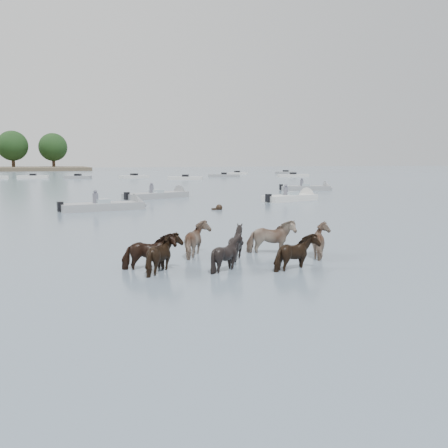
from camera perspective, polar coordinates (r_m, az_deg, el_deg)
name	(u,v)px	position (r m, az deg, el deg)	size (l,w,h in m)	color
ground	(231,274)	(13.79, 0.77, -5.90)	(400.00, 400.00, 0.00)	slate
pony_herd	(235,248)	(15.34, 1.33, -2.86)	(7.27, 4.31, 1.40)	black
swimming_pony	(218,208)	(31.52, -0.65, 1.88)	(0.72, 0.44, 0.44)	black
motorboat_b	(114,206)	(32.33, -12.76, 2.06)	(5.89, 2.38, 1.92)	gray
motorboat_c	(164,195)	(41.84, -7.04, 3.39)	(6.44, 4.06, 1.92)	gray
motorboat_d	(297,198)	(39.08, 8.53, 3.08)	(5.41, 3.08, 1.92)	silver
motorboat_e	(312,188)	(52.55, 10.30, 4.16)	(5.80, 3.24, 1.92)	gray
distant_flotilla	(71,177)	(88.67, -17.47, 5.28)	(105.35, 27.58, 0.93)	gray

